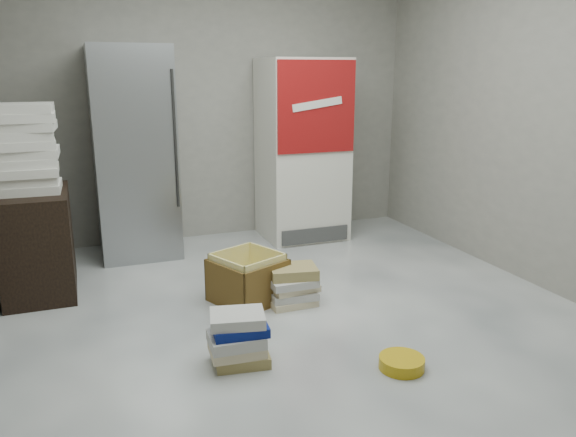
% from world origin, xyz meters
% --- Properties ---
extents(ground, '(5.00, 5.00, 0.00)m').
position_xyz_m(ground, '(0.00, 0.00, 0.00)').
color(ground, silver).
rests_on(ground, ground).
extents(room_shell, '(4.04, 5.04, 2.82)m').
position_xyz_m(room_shell, '(0.00, 0.00, 1.80)').
color(room_shell, gray).
rests_on(room_shell, ground).
extents(steel_fridge, '(0.70, 0.72, 1.90)m').
position_xyz_m(steel_fridge, '(-0.90, 2.13, 0.95)').
color(steel_fridge, '#AAADB3').
rests_on(steel_fridge, ground).
extents(coke_cooler, '(0.80, 0.73, 1.80)m').
position_xyz_m(coke_cooler, '(0.75, 2.12, 0.90)').
color(coke_cooler, silver).
rests_on(coke_cooler, ground).
extents(wood_shelf, '(0.50, 0.80, 0.80)m').
position_xyz_m(wood_shelf, '(-1.73, 1.40, 0.40)').
color(wood_shelf, black).
rests_on(wood_shelf, ground).
extents(supply_box_stack, '(0.44, 0.43, 0.65)m').
position_xyz_m(supply_box_stack, '(-1.72, 1.40, 1.12)').
color(supply_box_stack, silver).
rests_on(supply_box_stack, wood_shelf).
extents(phonebook_stack_main, '(0.37, 0.31, 0.32)m').
position_xyz_m(phonebook_stack_main, '(-0.59, -0.22, 0.16)').
color(phonebook_stack_main, olive).
rests_on(phonebook_stack_main, ground).
extents(phonebook_stack_side, '(0.39, 0.32, 0.29)m').
position_xyz_m(phonebook_stack_side, '(0.02, 0.50, 0.14)').
color(phonebook_stack_side, beige).
rests_on(phonebook_stack_side, ground).
extents(cardboard_box, '(0.61, 0.61, 0.37)m').
position_xyz_m(cardboard_box, '(-0.27, 0.66, 0.15)').
color(cardboard_box, yellow).
rests_on(cardboard_box, ground).
extents(bucket_lid, '(0.29, 0.29, 0.07)m').
position_xyz_m(bucket_lid, '(0.28, -0.61, 0.04)').
color(bucket_lid, '#BE9811').
rests_on(bucket_lid, ground).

